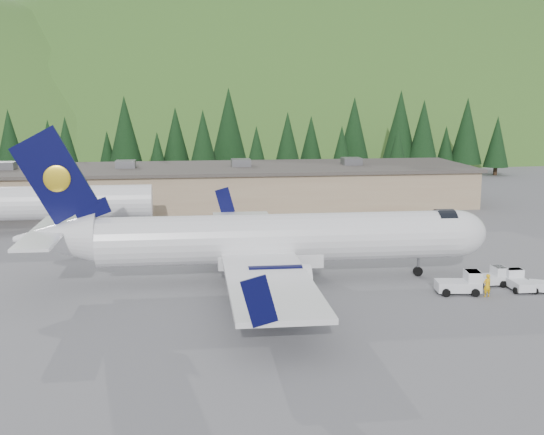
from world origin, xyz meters
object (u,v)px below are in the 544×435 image
Objects in this scene: airliner at (268,240)px; baggage_tug_c at (518,281)px; terminal_building at (203,186)px; ramp_worker at (487,285)px; second_airliner at (18,202)px; baggage_tug_d at (462,283)px; baggage_tug_a at (491,277)px.

airliner is 19.25m from baggage_tug_c.
airliner reaches higher than terminal_building.
ramp_worker is at bearing 116.58° from baggage_tug_c.
terminal_building is at bearing 28.01° from baggage_tug_c.
airliner is at bearing -84.10° from terminal_building.
second_airliner is 46.58m from baggage_tug_d.
second_airliner is 9.80× the size of baggage_tug_a.
second_airliner is 0.39× the size of terminal_building.
airliner is 38.20m from terminal_building.
baggage_tug_d reaches higher than baggage_tug_c.
second_airliner is at bearing 137.79° from airliner.
second_airliner is 25.55m from terminal_building.
airliner is 10.95× the size of baggage_tug_d.
baggage_tug_d is 1.97× the size of ramp_worker.
terminal_building is at bearing 96.38° from airliner.
second_airliner is at bearing -141.22° from terminal_building.
baggage_tug_d is at bearing -49.32° from ramp_worker.
baggage_tug_d is at bearing -152.55° from baggage_tug_a.
airliner is at bearing -42.69° from second_airliner.
baggage_tug_a is 46.47m from terminal_building.
baggage_tug_a is 3.55m from baggage_tug_d.
second_airliner is at bearing 151.47° from baggage_tug_d.
baggage_tug_a is at bearing -11.20° from airliner.
baggage_tug_c is (1.55, -1.26, -0.02)m from baggage_tug_a.
baggage_tug_a is at bearing -133.56° from ramp_worker.
baggage_tug_d is (37.68, -27.27, -2.56)m from second_airliner.
ramp_worker is at bearing -28.09° from baggage_tug_d.
baggage_tug_a is 0.04× the size of terminal_building.
airliner reaches higher than baggage_tug_a.
terminal_building reaches higher than baggage_tug_a.
second_airliner is (-23.84, 21.99, 0.04)m from airliner.
ramp_worker is (-1.61, -2.82, 0.20)m from baggage_tug_a.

